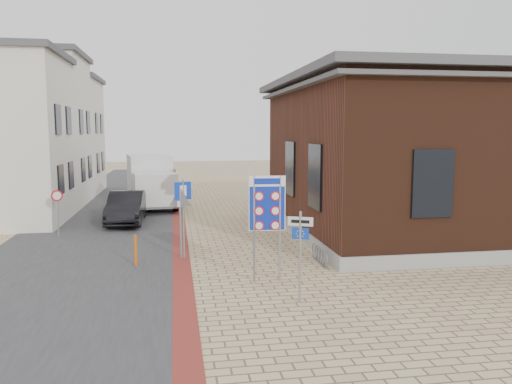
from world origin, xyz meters
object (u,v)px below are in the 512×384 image
object	(u,v)px
box_truck	(151,181)
essen_sign	(300,243)
border_sign	(267,205)
parking_sign	(183,204)
sedan	(127,207)
bollard	(136,251)

from	to	relation	value
box_truck	essen_sign	size ratio (longest dim) A/B	2.50
border_sign	parking_sign	xyz separation A→B (m)	(-2.40, 3.04, -0.36)
sedan	border_sign	xyz separation A→B (m)	(5.02, -10.50, 1.54)
box_truck	essen_sign	xyz separation A→B (m)	(4.54, -17.26, 0.04)
border_sign	bollard	world-z (taller)	border_sign
border_sign	bollard	xyz separation A→B (m)	(-4.00, 2.30, -1.77)
box_truck	essen_sign	world-z (taller)	box_truck
border_sign	essen_sign	bearing A→B (deg)	-72.15
parking_sign	border_sign	bearing A→B (deg)	-76.05
box_truck	parking_sign	distance (m)	12.33
essen_sign	parking_sign	world-z (taller)	parking_sign
box_truck	bollard	size ratio (longest dim) A/B	5.68
sedan	parking_sign	distance (m)	7.99
essen_sign	bollard	bearing A→B (deg)	160.79
border_sign	essen_sign	world-z (taller)	border_sign
sedan	bollard	distance (m)	8.26
essen_sign	bollard	xyz separation A→B (m)	(-4.50, 4.30, -1.08)
essen_sign	parking_sign	bearing A→B (deg)	144.39
border_sign	parking_sign	distance (m)	3.89
box_truck	border_sign	xyz separation A→B (m)	(4.04, -15.26, 0.73)
sedan	bollard	size ratio (longest dim) A/B	4.32
border_sign	bollard	size ratio (longest dim) A/B	2.98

